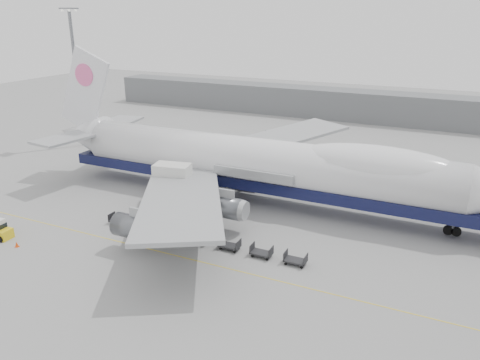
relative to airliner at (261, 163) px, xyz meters
The scene contains 14 objects.
ground 13.27m from the airliner, 93.08° to the right, with size 260.00×260.00×0.00m, color gray.
apron_line 18.87m from the airliner, 92.05° to the right, with size 60.00×0.15×0.01m, color gold.
hangar 59.01m from the airliner, 100.40° to the left, with size 110.00×8.00×7.00m, color slate.
floodlight_mast 45.14m from the airliner, 164.28° to the left, with size 2.40×2.40×25.43m.
airliner is the anchor object (origin of this frame).
catering_truck 12.07m from the airliner, 143.81° to the right, with size 5.42×4.17×6.11m.
traffic_cone 31.21m from the airliner, 129.13° to the right, with size 0.43×0.43×0.63m.
dolly_0 19.89m from the airliner, 132.10° to the right, with size 2.30×1.35×1.30m.
dolly_1 17.67m from the airliner, 122.49° to the right, with size 2.30×1.35×1.30m.
dolly_2 16.04m from the airliner, 110.31° to the right, with size 2.30×1.35×1.30m.
dolly_3 15.22m from the airliner, 95.90° to the right, with size 2.30×1.35×1.30m.
dolly_4 15.33m from the airliner, 80.72° to the right, with size 2.30×1.35×1.30m.
dolly_5 16.34m from the airliner, 66.73° to the right, with size 2.30×1.35×1.30m.
dolly_6 18.12m from the airliner, 55.13° to the right, with size 2.30×1.35×1.30m.
Camera 1 is at (23.60, -43.33, 24.66)m, focal length 35.00 mm.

